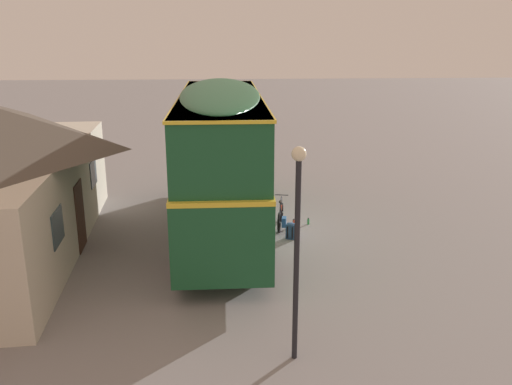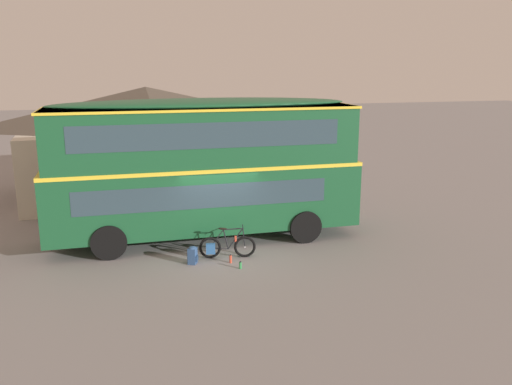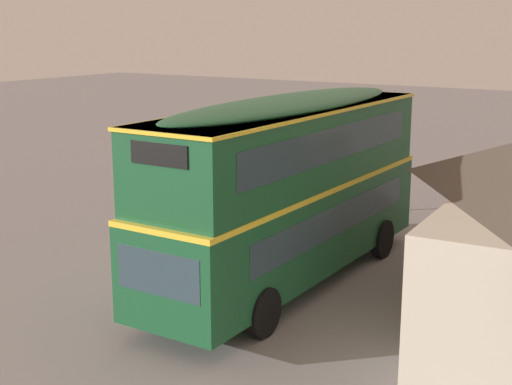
% 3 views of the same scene
% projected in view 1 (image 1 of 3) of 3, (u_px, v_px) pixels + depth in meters
% --- Properties ---
extents(ground_plane, '(120.00, 120.00, 0.00)m').
position_uv_depth(ground_plane, '(265.00, 228.00, 18.38)').
color(ground_plane, gray).
extents(double_decker_bus, '(10.31, 2.68, 4.79)m').
position_uv_depth(double_decker_bus, '(221.00, 154.00, 17.29)').
color(double_decker_bus, black).
rests_on(double_decker_bus, ground).
extents(touring_bicycle, '(1.74, 0.52, 1.00)m').
position_uv_depth(touring_bicycle, '(281.00, 217.00, 18.33)').
color(touring_bicycle, black).
rests_on(touring_bicycle, ground).
extents(backpack_on_ground, '(0.35, 0.37, 0.54)m').
position_uv_depth(backpack_on_ground, '(291.00, 230.00, 17.36)').
color(backpack_on_ground, '#2D4C7A').
rests_on(backpack_on_ground, ground).
extents(water_bottle_green_metal, '(0.08, 0.08, 0.22)m').
position_uv_depth(water_bottle_green_metal, '(308.00, 221.00, 18.70)').
color(water_bottle_green_metal, green).
rests_on(water_bottle_green_metal, ground).
extents(water_bottle_red_squeeze, '(0.08, 0.08, 0.26)m').
position_uv_depth(water_bottle_red_squeeze, '(294.00, 223.00, 18.49)').
color(water_bottle_red_squeeze, '#D84C33').
rests_on(water_bottle_red_squeeze, ground).
extents(street_lamp, '(0.28, 0.28, 4.42)m').
position_uv_depth(street_lamp, '(297.00, 232.00, 10.29)').
color(street_lamp, black).
rests_on(street_lamp, ground).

